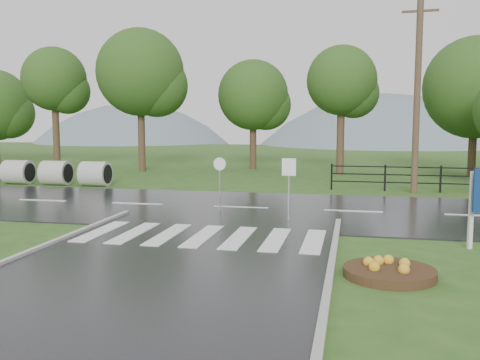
# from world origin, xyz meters

# --- Properties ---
(ground) EXTENTS (120.00, 120.00, 0.00)m
(ground) POSITION_xyz_m (0.00, 0.00, 0.00)
(ground) COLOR #2C511B
(ground) RESTS_ON ground
(main_road) EXTENTS (90.00, 8.00, 0.04)m
(main_road) POSITION_xyz_m (0.00, 10.00, 0.00)
(main_road) COLOR black
(main_road) RESTS_ON ground
(crosswalk) EXTENTS (6.50, 2.80, 0.02)m
(crosswalk) POSITION_xyz_m (0.00, 5.00, 0.06)
(crosswalk) COLOR silver
(crosswalk) RESTS_ON ground
(fence_west) EXTENTS (9.58, 0.08, 1.20)m
(fence_west) POSITION_xyz_m (7.75, 16.00, 0.72)
(fence_west) COLOR black
(fence_west) RESTS_ON ground
(hills) EXTENTS (102.00, 48.00, 48.00)m
(hills) POSITION_xyz_m (3.49, 65.00, -15.54)
(hills) COLOR slate
(hills) RESTS_ON ground
(treeline) EXTENTS (83.20, 5.20, 10.00)m
(treeline) POSITION_xyz_m (1.00, 24.00, 0.00)
(treeline) COLOR #224415
(treeline) RESTS_ON ground
(culvert_pipes) EXTENTS (9.70, 1.20, 1.20)m
(culvert_pipes) POSITION_xyz_m (-12.49, 15.00, 0.60)
(culvert_pipes) COLOR #9E9B93
(culvert_pipes) RESTS_ON ground
(flower_bed) EXTENTS (1.87, 1.87, 0.37)m
(flower_bed) POSITION_xyz_m (4.74, 2.29, 0.14)
(flower_bed) COLOR #332111
(flower_bed) RESTS_ON ground
(reg_sign_small) EXTENTS (0.45, 0.07, 2.00)m
(reg_sign_small) POSITION_xyz_m (2.00, 7.85, 1.43)
(reg_sign_small) COLOR #939399
(reg_sign_small) RESTS_ON ground
(reg_sign_round) EXTENTS (0.44, 0.08, 1.91)m
(reg_sign_round) POSITION_xyz_m (-0.54, 9.04, 1.24)
(reg_sign_round) COLOR #939399
(reg_sign_round) RESTS_ON ground
(utility_pole_east) EXTENTS (1.50, 0.28, 8.43)m
(utility_pole_east) POSITION_xyz_m (6.58, 15.50, 4.28)
(utility_pole_east) COLOR #473523
(utility_pole_east) RESTS_ON ground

